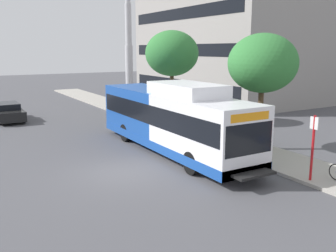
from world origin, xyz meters
TOP-DOWN VIEW (x-y plane):
  - ground_plane at (0.00, 8.00)m, footprint 120.00×120.00m
  - sidewalk_curb at (7.00, 6.00)m, footprint 3.00×56.00m
  - transit_bus at (3.54, 1.79)m, footprint 2.58×12.25m
  - bus_stop_sign_pole at (5.83, -5.02)m, footprint 0.10×0.36m
  - street_tree_near_stop at (7.78, -0.13)m, footprint 3.55×3.55m
  - street_tree_mid_block at (7.67, 8.63)m, footprint 3.75×3.75m
  - parked_car_far_lane at (-2.47, 15.29)m, footprint 1.80×4.50m
  - lattice_comm_tower at (16.76, 35.64)m, footprint 1.10×1.10m

SIDE VIEW (x-z plane):
  - ground_plane at x=0.00m, z-range 0.00..0.00m
  - sidewalk_curb at x=7.00m, z-range 0.00..0.14m
  - parked_car_far_lane at x=-2.47m, z-range 0.00..1.33m
  - bus_stop_sign_pole at x=5.83m, z-range 0.35..2.95m
  - transit_bus at x=3.54m, z-range -0.12..3.53m
  - street_tree_near_stop at x=7.78m, z-range 1.56..7.45m
  - street_tree_mid_block at x=7.67m, z-range 1.72..8.11m
  - lattice_comm_tower at x=16.76m, z-range -4.35..21.04m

